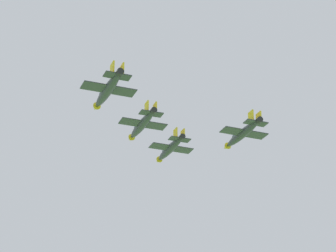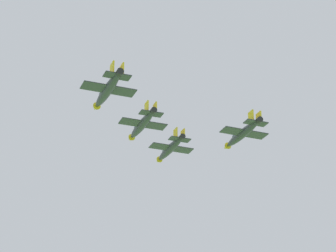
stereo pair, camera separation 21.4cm
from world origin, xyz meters
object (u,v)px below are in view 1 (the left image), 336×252
Objects in this scene: jet_lead at (170,149)px; jet_left_outer at (108,90)px; jet_left_wingman at (142,125)px; jet_right_wingman at (242,134)px.

jet_left_outer is at bearing 139.50° from jet_lead.
jet_lead is 39.60m from jet_left_outer.
jet_lead is at bearing -39.69° from jet_left_wingman.
jet_left_outer is (11.62, -39.55, -2.71)m from jet_right_wingman.
jet_right_wingman is (16.11, 11.42, -0.05)m from jet_lead.
jet_right_wingman is 41.31m from jet_left_outer.
jet_lead reaches higher than jet_left_outer.
jet_lead is at bearing 39.24° from jet_right_wingman.
jet_left_wingman is 0.96× the size of jet_left_outer.
jet_right_wingman reaches higher than jet_lead.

